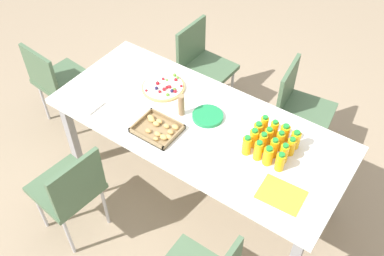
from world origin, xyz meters
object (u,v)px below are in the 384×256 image
juice_bottle_8 (284,153)px  fruit_pizza (164,87)px  juice_bottle_12 (280,162)px  chair_near_left (299,105)px  juice_bottle_11 (254,138)px  paper_folder (281,194)px  juice_bottle_10 (263,142)px  juice_bottle_6 (268,136)px  juice_bottle_1 (285,134)px  juice_bottle_5 (280,141)px  juice_bottle_9 (274,148)px  napkin_stack (89,105)px  juice_bottle_15 (247,145)px  cardboard_tube (181,105)px  juice_bottle_0 (295,140)px  juice_bottle_4 (291,147)px  juice_bottle_7 (258,131)px  chair_end (56,79)px  party_table (198,129)px  juice_bottle_2 (274,129)px  plate_stack (208,116)px  juice_bottle_14 (258,150)px  juice_bottle_3 (264,125)px  juice_bottle_13 (268,156)px  chair_far_right (71,188)px  chair_near_right (202,62)px  snack_tray (158,129)px

juice_bottle_8 → fruit_pizza: bearing=-6.8°
juice_bottle_12 → chair_near_left: bearing=-75.4°
juice_bottle_11 → paper_folder: bearing=143.1°
juice_bottle_10 → juice_bottle_6: bearing=-92.0°
juice_bottle_1 → juice_bottle_5: (-0.01, 0.08, 0.00)m
juice_bottle_9 → napkin_stack: size_ratio=0.99×
juice_bottle_15 → cardboard_tube: (0.54, -0.05, 0.02)m
juice_bottle_6 → juice_bottle_11: bearing=45.3°
juice_bottle_0 → juice_bottle_12: 0.22m
juice_bottle_8 → juice_bottle_10: (0.15, -0.01, 0.00)m
juice_bottle_4 → juice_bottle_8: juice_bottle_8 is taller
juice_bottle_7 → fruit_pizza: juice_bottle_7 is taller
chair_end → cardboard_tube: bearing=8.0°
party_table → chair_end: bearing=2.6°
juice_bottle_9 → fruit_pizza: 0.96m
juice_bottle_1 → chair_near_left: bearing=-77.5°
juice_bottle_2 → cardboard_tube: bearing=15.6°
juice_bottle_15 → plate_stack: juice_bottle_15 is taller
juice_bottle_8 → fruit_pizza: juice_bottle_8 is taller
juice_bottle_0 → juice_bottle_10: 0.21m
chair_end → juice_bottle_1: bearing=12.1°
juice_bottle_11 → juice_bottle_12: juice_bottle_11 is taller
juice_bottle_5 → juice_bottle_4: bearing=-179.4°
juice_bottle_5 → chair_end: bearing=4.8°
juice_bottle_14 → cardboard_tube: 0.62m
juice_bottle_12 → juice_bottle_14: bearing=0.1°
juice_bottle_3 → juice_bottle_13: (-0.15, 0.22, 0.00)m
chair_far_right → paper_folder: (-1.20, -0.57, 0.24)m
juice_bottle_15 → chair_end: bearing=0.4°
juice_bottle_4 → juice_bottle_6: size_ratio=1.02×
juice_bottle_1 → juice_bottle_5: size_ratio=0.96×
fruit_pizza → party_table: bearing=160.5°
chair_far_right → juice_bottle_13: size_ratio=5.97×
chair_near_right → juice_bottle_8: (-1.14, 0.79, 0.30)m
fruit_pizza → juice_bottle_4: bearing=177.6°
juice_bottle_3 → cardboard_tube: cardboard_tube is taller
chair_end → juice_bottle_14: 1.89m
juice_bottle_13 → snack_tray: 0.74m
juice_bottle_6 → snack_tray: size_ratio=0.46×
juice_bottle_3 → juice_bottle_5: size_ratio=0.93×
juice_bottle_9 → snack_tray: (0.72, 0.24, -0.06)m
fruit_pizza → plate_stack: (-0.43, 0.07, -0.00)m
juice_bottle_13 → paper_folder: 0.26m
juice_bottle_2 → cardboard_tube: 0.64m
chair_near_right → juice_bottle_7: size_ratio=5.83×
juice_bottle_14 → napkin_stack: bearing=12.0°
juice_bottle_2 → juice_bottle_15: bearing=71.6°
chair_near_left → juice_bottle_9: size_ratio=5.58×
chair_near_left → juice_bottle_7: (0.01, 0.70, 0.30)m
juice_bottle_8 → napkin_stack: 1.38m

